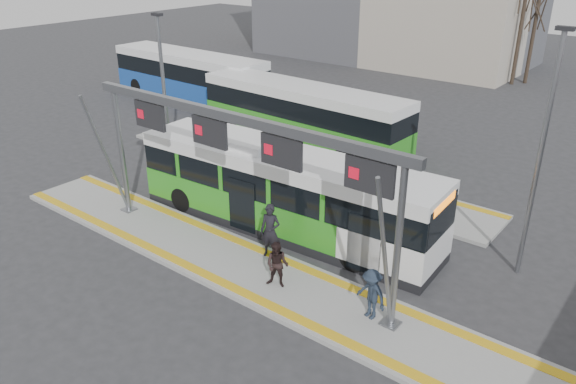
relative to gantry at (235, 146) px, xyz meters
name	(u,v)px	position (x,y,z in m)	size (l,w,h in m)	color
ground	(242,269)	(0.35, -0.25, -4.30)	(120.00, 120.00, 0.00)	#2D2D30
platform_main	(242,267)	(0.35, -0.25, -4.22)	(22.00, 3.00, 0.15)	gray
platform_second	(293,170)	(-3.65, 7.75, -4.22)	(20.00, 3.00, 0.15)	gray
tactile_main	(242,265)	(0.35, -0.25, -4.14)	(22.00, 2.65, 0.02)	gold
tactile_second	(307,161)	(-3.65, 8.90, -4.14)	(20.00, 0.35, 0.02)	gold
gantry	(235,146)	(0.00, 0.00, 0.00)	(13.00, 1.68, 5.20)	slate
hero_bus	(284,191)	(-0.43, 2.98, -2.76)	(12.39, 3.29, 3.37)	black
bg_bus_green	(303,115)	(-5.88, 11.48, -2.76)	(12.53, 3.14, 3.11)	black
bg_bus_blue	(189,77)	(-17.19, 13.70, -2.71)	(12.41, 2.98, 3.23)	black
passenger_a	(270,231)	(0.69, 0.85, -3.17)	(0.71, 0.47, 1.95)	black
passenger_b	(277,265)	(2.05, -0.44, -3.38)	(0.75, 0.59, 1.55)	black
passenger_c	(371,294)	(5.19, -0.02, -3.36)	(1.02, 0.59, 1.58)	#1E2837
tree_mid	(537,12)	(-0.53, 33.08, 1.00)	(1.40, 1.40, 6.98)	#382B21
lamp_west	(164,93)	(-7.96, 3.88, -0.37)	(0.50, 0.25, 7.38)	slate
lamp_east	(540,153)	(7.75, 5.35, -0.04)	(0.50, 0.25, 8.03)	slate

